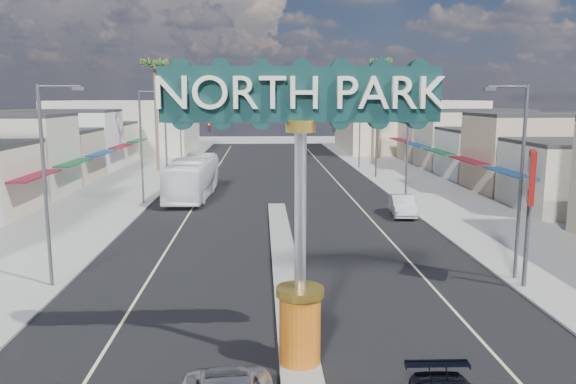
{
  "coord_description": "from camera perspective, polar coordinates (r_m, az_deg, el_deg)",
  "views": [
    {
      "loc": [
        -1.18,
        -14.6,
        8.41
      ],
      "look_at": [
        0.07,
        11.31,
        4.05
      ],
      "focal_mm": 35.0,
      "sensor_mm": 36.0,
      "label": 1
    }
  ],
  "objects": [
    {
      "name": "streetlight_r_far",
      "position": [
        67.69,
        7.16,
        6.63
      ],
      "size": [
        2.03,
        0.22,
        9.0
      ],
      "color": "#47474C",
      "rests_on": "ground"
    },
    {
      "name": "storefront_row_right",
      "position": [
        63.1,
        20.82,
        4.0
      ],
      "size": [
        12.0,
        42.0,
        6.0
      ],
      "primitive_type": "cube",
      "color": "#B7B29E",
      "rests_on": "ground"
    },
    {
      "name": "streetlight_l_near",
      "position": [
        26.5,
        -23.19,
        1.51
      ],
      "size": [
        2.03,
        0.22,
        9.0
      ],
      "color": "#47474C",
      "rests_on": "ground"
    },
    {
      "name": "bank_pylon_sign",
      "position": [
        26.47,
        23.43,
        0.69
      ],
      "size": [
        0.97,
        1.83,
        6.06
      ],
      "rotation": [
        0.0,
        0.0,
        -0.41
      ],
      "color": "#47474C",
      "rests_on": "sidewalk_right"
    },
    {
      "name": "sidewalk_left",
      "position": [
        47.15,
        -18.5,
        -1.16
      ],
      "size": [
        8.0,
        120.0,
        0.12
      ],
      "primitive_type": "cube",
      "color": "gray",
      "rests_on": "ground"
    },
    {
      "name": "road",
      "position": [
        45.4,
        -1.23,
        -1.13
      ],
      "size": [
        20.0,
        120.0,
        0.01
      ],
      "primitive_type": "cube",
      "color": "black",
      "rests_on": "ground"
    },
    {
      "name": "traffic_signal_left",
      "position": [
        59.29,
        -10.57,
        5.38
      ],
      "size": [
        5.09,
        0.45,
        6.0
      ],
      "color": "#47474C",
      "rests_on": "ground"
    },
    {
      "name": "gateway_sign",
      "position": [
        16.81,
        1.28,
        1.04
      ],
      "size": [
        8.2,
        1.5,
        9.15
      ],
      "color": "#D34310",
      "rests_on": "median_island"
    },
    {
      "name": "ground",
      "position": [
        45.4,
        -1.23,
        -1.14
      ],
      "size": [
        160.0,
        160.0,
        0.0
      ],
      "primitive_type": "plane",
      "color": "gray",
      "rests_on": "ground"
    },
    {
      "name": "streetlight_r_near",
      "position": [
        27.41,
        22.34,
        1.81
      ],
      "size": [
        2.03,
        0.22,
        9.0
      ],
      "color": "#47474C",
      "rests_on": "ground"
    },
    {
      "name": "city_bus",
      "position": [
        48.45,
        -9.64,
        1.47
      ],
      "size": [
        3.47,
        12.49,
        3.45
      ],
      "primitive_type": "imported",
      "rotation": [
        0.0,
        0.0,
        -0.05
      ],
      "color": "white",
      "rests_on": "ground"
    },
    {
      "name": "backdrop_far_left",
      "position": [
        92.09,
        -15.93,
        6.43
      ],
      "size": [
        20.0,
        20.0,
        8.0
      ],
      "primitive_type": "cube",
      "color": "#B7B29E",
      "rests_on": "ground"
    },
    {
      "name": "median_island",
      "position": [
        29.81,
        -0.39,
        -6.69
      ],
      "size": [
        1.3,
        30.0,
        0.16
      ],
      "primitive_type": "cube",
      "color": "gray",
      "rests_on": "ground"
    },
    {
      "name": "palm_left_far",
      "position": [
        65.75,
        -13.42,
        11.97
      ],
      "size": [
        2.6,
        2.6,
        13.1
      ],
      "color": "brown",
      "rests_on": "ground"
    },
    {
      "name": "storefront_row_left",
      "position": [
        62.19,
        -24.33,
        3.7
      ],
      "size": [
        12.0,
        42.0,
        6.0
      ],
      "primitive_type": "cube",
      "color": "beige",
      "rests_on": "ground"
    },
    {
      "name": "streetlight_l_mid",
      "position": [
        45.67,
        -14.5,
        5.04
      ],
      "size": [
        2.03,
        0.22,
        9.0
      ],
      "color": "#47474C",
      "rests_on": "ground"
    },
    {
      "name": "sidewalk_right",
      "position": [
        47.85,
        15.78,
        -0.88
      ],
      "size": [
        8.0,
        120.0,
        0.12
      ],
      "primitive_type": "cube",
      "color": "gray",
      "rests_on": "ground"
    },
    {
      "name": "streetlight_l_far",
      "position": [
        67.32,
        -10.73,
        6.53
      ],
      "size": [
        2.03,
        0.22,
        9.0
      ],
      "color": "#47474C",
      "rests_on": "ground"
    },
    {
      "name": "traffic_signal_right",
      "position": [
        59.65,
        7.28,
        5.48
      ],
      "size": [
        5.09,
        0.45,
        6.0
      ],
      "color": "#47474C",
      "rests_on": "ground"
    },
    {
      "name": "palm_right_far",
      "position": [
        78.39,
        9.37,
        12.32
      ],
      "size": [
        2.6,
        2.6,
        14.1
      ],
      "color": "brown",
      "rests_on": "ground"
    },
    {
      "name": "car_parked_right",
      "position": [
        41.32,
        11.55,
        -1.37
      ],
      "size": [
        2.0,
        4.57,
        1.46
      ],
      "primitive_type": "imported",
      "rotation": [
        0.0,
        0.0,
        -0.11
      ],
      "color": "silver",
      "rests_on": "ground"
    },
    {
      "name": "streetlight_r_mid",
      "position": [
        46.21,
        11.85,
        5.19
      ],
      "size": [
        2.03,
        0.22,
        9.0
      ],
      "color": "#47474C",
      "rests_on": "ground"
    },
    {
      "name": "palm_right_mid",
      "position": [
        72.04,
        8.75,
        11.17
      ],
      "size": [
        2.6,
        2.6,
        12.1
      ],
      "color": "brown",
      "rests_on": "ground"
    },
    {
      "name": "backdrop_far_right",
      "position": [
        92.66,
        11.81,
        6.61
      ],
      "size": [
        20.0,
        20.0,
        8.0
      ],
      "primitive_type": "cube",
      "color": "beige",
      "rests_on": "ground"
    }
  ]
}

